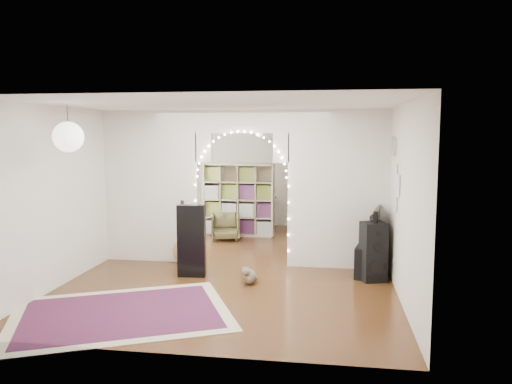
# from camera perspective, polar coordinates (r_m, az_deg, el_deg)

# --- Properties ---
(floor) EXTENTS (7.50, 7.50, 0.00)m
(floor) POSITION_cam_1_polar(r_m,az_deg,el_deg) (8.98, -1.51, -8.11)
(floor) COLOR black
(floor) RESTS_ON ground
(ceiling) EXTENTS (5.00, 7.50, 0.02)m
(ceiling) POSITION_cam_1_polar(r_m,az_deg,el_deg) (8.69, -1.57, 9.37)
(ceiling) COLOR white
(ceiling) RESTS_ON wall_back
(wall_back) EXTENTS (5.00, 0.02, 2.70)m
(wall_back) POSITION_cam_1_polar(r_m,az_deg,el_deg) (12.43, 1.48, 2.34)
(wall_back) COLOR silver
(wall_back) RESTS_ON floor
(wall_front) EXTENTS (5.00, 0.02, 2.70)m
(wall_front) POSITION_cam_1_polar(r_m,az_deg,el_deg) (5.12, -8.89, -4.02)
(wall_front) COLOR silver
(wall_front) RESTS_ON floor
(wall_left) EXTENTS (0.02, 7.50, 2.70)m
(wall_left) POSITION_cam_1_polar(r_m,az_deg,el_deg) (9.49, -16.57, 0.71)
(wall_left) COLOR silver
(wall_left) RESTS_ON floor
(wall_right) EXTENTS (0.02, 7.50, 2.70)m
(wall_right) POSITION_cam_1_polar(r_m,az_deg,el_deg) (8.66, 14.98, 0.21)
(wall_right) COLOR silver
(wall_right) RESTS_ON floor
(divider_wall) EXTENTS (5.00, 0.20, 2.70)m
(divider_wall) POSITION_cam_1_polar(r_m,az_deg,el_deg) (8.73, -1.54, 0.98)
(divider_wall) COLOR silver
(divider_wall) RESTS_ON floor
(fairy_lights) EXTENTS (1.64, 0.04, 1.60)m
(fairy_lights) POSITION_cam_1_polar(r_m,az_deg,el_deg) (8.59, -1.69, 1.72)
(fairy_lights) COLOR #FFEABF
(fairy_lights) RESTS_ON divider_wall
(window) EXTENTS (0.04, 1.20, 1.40)m
(window) POSITION_cam_1_polar(r_m,az_deg,el_deg) (11.12, -12.53, 2.44)
(window) COLOR white
(window) RESTS_ON wall_left
(wall_clock) EXTENTS (0.03, 0.31, 0.31)m
(wall_clock) POSITION_cam_1_polar(r_m,az_deg,el_deg) (8.01, 15.48, 5.06)
(wall_clock) COLOR white
(wall_clock) RESTS_ON wall_right
(picture_frames) EXTENTS (0.02, 0.50, 0.70)m
(picture_frames) POSITION_cam_1_polar(r_m,az_deg,el_deg) (7.65, 15.70, 0.49)
(picture_frames) COLOR white
(picture_frames) RESTS_ON wall_right
(paper_lantern) EXTENTS (0.40, 0.40, 0.40)m
(paper_lantern) POSITION_cam_1_polar(r_m,az_deg,el_deg) (7.03, -20.66, 5.91)
(paper_lantern) COLOR white
(paper_lantern) RESTS_ON ceiling
(ceiling_fan) EXTENTS (1.10, 1.10, 0.30)m
(ceiling_fan) POSITION_cam_1_polar(r_m,az_deg,el_deg) (10.66, 0.33, 7.27)
(ceiling_fan) COLOR #B18E3B
(ceiling_fan) RESTS_ON ceiling
(area_rug) EXTENTS (3.29, 2.96, 0.02)m
(area_rug) POSITION_cam_1_polar(r_m,az_deg,el_deg) (6.78, -15.17, -13.25)
(area_rug) COLOR maroon
(area_rug) RESTS_ON floor
(guitar_case) EXTENTS (0.45, 0.18, 1.17)m
(guitar_case) POSITION_cam_1_polar(r_m,az_deg,el_deg) (8.09, -7.38, -5.57)
(guitar_case) COLOR black
(guitar_case) RESTS_ON floor
(acoustic_guitar) EXTENTS (0.41, 0.27, 0.97)m
(acoustic_guitar) POSITION_cam_1_polar(r_m,az_deg,el_deg) (8.88, -8.35, -5.55)
(acoustic_guitar) COLOR tan
(acoustic_guitar) RESTS_ON floor
(tabby_cat) EXTENTS (0.28, 0.48, 0.31)m
(tabby_cat) POSITION_cam_1_polar(r_m,az_deg,el_deg) (7.74, -0.81, -9.56)
(tabby_cat) COLOR brown
(tabby_cat) RESTS_ON floor
(floor_speaker) EXTENTS (0.44, 0.41, 0.93)m
(floor_speaker) POSITION_cam_1_polar(r_m,az_deg,el_deg) (8.03, 13.26, -6.66)
(floor_speaker) COLOR black
(floor_speaker) RESTS_ON floor
(media_console) EXTENTS (0.59, 1.06, 0.50)m
(media_console) POSITION_cam_1_polar(r_m,az_deg,el_deg) (8.50, 12.98, -7.39)
(media_console) COLOR black
(media_console) RESTS_ON floor
(tv) EXTENTS (0.35, 1.08, 0.62)m
(tv) POSITION_cam_1_polar(r_m,az_deg,el_deg) (8.38, 13.08, -3.68)
(tv) COLOR black
(tv) RESTS_ON media_console
(bookcase) EXTENTS (1.63, 0.58, 1.63)m
(bookcase) POSITION_cam_1_polar(r_m,az_deg,el_deg) (11.28, -1.96, -0.84)
(bookcase) COLOR beige
(bookcase) RESTS_ON floor
(dining_table) EXTENTS (1.28, 0.93, 0.76)m
(dining_table) POSITION_cam_1_polar(r_m,az_deg,el_deg) (12.09, -0.85, -0.96)
(dining_table) COLOR brown
(dining_table) RESTS_ON floor
(flower_vase) EXTENTS (0.20, 0.20, 0.19)m
(flower_vase) POSITION_cam_1_polar(r_m,az_deg,el_deg) (12.07, -0.85, -0.17)
(flower_vase) COLOR silver
(flower_vase) RESTS_ON dining_table
(dining_chair_left) EXTENTS (0.73, 0.74, 0.57)m
(dining_chair_left) POSITION_cam_1_polar(r_m,az_deg,el_deg) (10.89, -3.54, -3.96)
(dining_chair_left) COLOR brown
(dining_chair_left) RESTS_ON floor
(dining_chair_right) EXTENTS (0.73, 0.75, 0.57)m
(dining_chair_right) POSITION_cam_1_polar(r_m,az_deg,el_deg) (11.80, 0.14, -3.11)
(dining_chair_right) COLOR brown
(dining_chair_right) RESTS_ON floor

